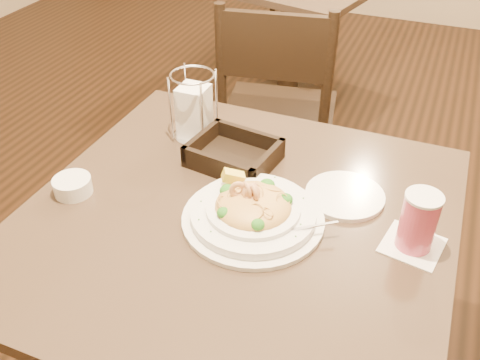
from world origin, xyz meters
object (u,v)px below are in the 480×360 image
at_px(drink_glass, 418,222).
at_px(butter_ramekin, 73,186).
at_px(main_table, 237,289).
at_px(pasta_bowl, 253,210).
at_px(napkin_caddy, 194,110).
at_px(side_plate, 345,196).
at_px(bread_basket, 234,155).
at_px(dining_chair_near, 277,110).
at_px(background_table, 291,18).

height_order(drink_glass, butter_ramekin, drink_glass).
xyz_separation_m(main_table, pasta_bowl, (0.04, -0.00, 0.26)).
distance_m(napkin_caddy, side_plate, 0.44).
distance_m(bread_basket, butter_ramekin, 0.38).
bearing_deg(main_table, side_plate, 36.45).
bearing_deg(side_plate, pasta_bowl, -136.96).
height_order(bread_basket, napkin_caddy, napkin_caddy).
distance_m(dining_chair_near, butter_ramekin, 1.00).
height_order(background_table, side_plate, side_plate).
bearing_deg(butter_ramekin, napkin_caddy, 65.35).
distance_m(drink_glass, butter_ramekin, 0.74).
height_order(pasta_bowl, side_plate, pasta_bowl).
height_order(main_table, bread_basket, bread_basket).
height_order(pasta_bowl, napkin_caddy, napkin_caddy).
relative_size(pasta_bowl, napkin_caddy, 1.82).
xyz_separation_m(background_table, napkin_caddy, (0.23, -1.58, 0.31)).
distance_m(pasta_bowl, side_plate, 0.22).
xyz_separation_m(napkin_caddy, butter_ramekin, (-0.15, -0.32, -0.06)).
bearing_deg(dining_chair_near, drink_glass, 113.78).
bearing_deg(pasta_bowl, napkin_caddy, 135.19).
relative_size(drink_glass, napkin_caddy, 0.73).
relative_size(pasta_bowl, butter_ramekin, 3.82).
xyz_separation_m(dining_chair_near, napkin_caddy, (-0.02, -0.63, 0.32)).
distance_m(dining_chair_near, bread_basket, 0.76).
bearing_deg(drink_glass, side_plate, 147.69).
distance_m(background_table, side_plate, 1.82).
distance_m(side_plate, butter_ramekin, 0.61).
relative_size(background_table, drink_glass, 8.33).
relative_size(background_table, side_plate, 6.14).
bearing_deg(butter_ramekin, drink_glass, 8.65).
xyz_separation_m(background_table, side_plate, (0.65, -1.68, 0.24)).
height_order(dining_chair_near, bread_basket, dining_chair_near).
bearing_deg(pasta_bowl, bread_basket, 123.20).
bearing_deg(side_plate, drink_glass, -32.31).
relative_size(main_table, dining_chair_near, 0.97).
bearing_deg(napkin_caddy, drink_glass, -19.84).
bearing_deg(dining_chair_near, side_plate, 108.53).
relative_size(pasta_bowl, drink_glass, 2.51).
bearing_deg(drink_glass, main_table, -172.78).
xyz_separation_m(pasta_bowl, bread_basket, (-0.12, 0.19, -0.01)).
bearing_deg(pasta_bowl, dining_chair_near, 105.27).
bearing_deg(butter_ramekin, pasta_bowl, 8.70).
height_order(background_table, drink_glass, drink_glass).
bearing_deg(napkin_caddy, pasta_bowl, -44.81).
height_order(napkin_caddy, butter_ramekin, napkin_caddy).
distance_m(bread_basket, napkin_caddy, 0.17).
bearing_deg(pasta_bowl, drink_glass, 8.60).
height_order(bread_basket, side_plate, bread_basket).
relative_size(drink_glass, bread_basket, 0.59).
relative_size(pasta_bowl, side_plate, 1.85).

